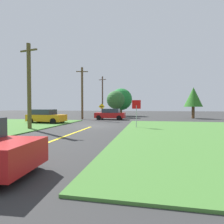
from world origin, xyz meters
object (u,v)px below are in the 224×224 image
object	(u,v)px
car_approaching_junction	(110,114)
direction_sign	(102,110)
parked_car_near_building	(46,116)
pine_tree_center	(121,99)
utility_pole_far	(102,95)
stop_sign	(136,108)
oak_tree_left	(116,100)
utility_pole_mid	(82,93)
utility_pole_near	(29,86)
oak_tree_right	(193,97)

from	to	relation	value
car_approaching_junction	direction_sign	bearing A→B (deg)	6.33
parked_car_near_building	pine_tree_center	world-z (taller)	pine_tree_center
utility_pole_far	direction_sign	xyz separation A→B (m)	(2.91, -12.25, -2.89)
parked_car_near_building	car_approaching_junction	world-z (taller)	same
pine_tree_center	stop_sign	bearing A→B (deg)	-78.26
oak_tree_left	pine_tree_center	distance (m)	5.10
pine_tree_center	utility_pole_far	bearing A→B (deg)	163.45
oak_tree_left	pine_tree_center	size ratio (longest dim) A/B	0.84
car_approaching_junction	utility_pole_far	size ratio (longest dim) A/B	0.52
pine_tree_center	parked_car_near_building	bearing A→B (deg)	-109.17
utility_pole_mid	utility_pole_near	bearing A→B (deg)	-90.87
direction_sign	pine_tree_center	world-z (taller)	pine_tree_center
utility_pole_far	direction_sign	size ratio (longest dim) A/B	3.54
car_approaching_junction	parked_car_near_building	bearing A→B (deg)	50.56
utility_pole_near	direction_sign	size ratio (longest dim) A/B	3.04
stop_sign	utility_pole_near	distance (m)	9.55
parked_car_near_building	oak_tree_right	xyz separation A→B (m)	(19.01, 12.33, 2.66)
utility_pole_far	oak_tree_left	bearing A→B (deg)	-57.58
utility_pole_mid	utility_pole_far	distance (m)	12.36
parked_car_near_building	oak_tree_right	bearing A→B (deg)	37.24
stop_sign	direction_sign	world-z (taller)	stop_sign
car_approaching_junction	pine_tree_center	distance (m)	11.15
utility_pole_near	oak_tree_left	xyz separation A→B (m)	(4.35, 18.35, -0.62)
car_approaching_junction	oak_tree_right	xyz separation A→B (m)	(12.82, 5.05, 2.66)
utility_pole_near	oak_tree_left	size ratio (longest dim) A/B	1.52
stop_sign	direction_sign	size ratio (longest dim) A/B	1.06
stop_sign	utility_pole_mid	size ratio (longest dim) A/B	0.32
parked_car_near_building	car_approaching_junction	bearing A→B (deg)	53.90
direction_sign	oak_tree_right	distance (m)	15.17
utility_pole_mid	direction_sign	size ratio (longest dim) A/B	3.28
stop_sign	utility_pole_far	world-z (taller)	utility_pole_far
direction_sign	oak_tree_left	xyz separation A→B (m)	(1.13, 5.88, 1.64)
oak_tree_left	utility_pole_near	bearing A→B (deg)	-103.34
utility_pole_mid	direction_sign	xyz separation A→B (m)	(3.03, 0.11, -2.55)
car_approaching_junction	utility_pole_mid	xyz separation A→B (m)	(-4.34, -0.24, 3.24)
direction_sign	pine_tree_center	bearing A→B (deg)	82.64
direction_sign	car_approaching_junction	bearing A→B (deg)	5.40
utility_pole_mid	pine_tree_center	xyz separation A→B (m)	(4.45, 11.07, -0.61)
pine_tree_center	oak_tree_right	size ratio (longest dim) A/B	1.12
stop_sign	car_approaching_junction	xyz separation A→B (m)	(-4.40, 9.83, -0.99)
utility_pole_far	oak_tree_right	distance (m)	18.47
utility_pole_far	oak_tree_right	xyz separation A→B (m)	(17.03, -7.07, -0.91)
utility_pole_near	utility_pole_far	distance (m)	24.73
stop_sign	parked_car_near_building	size ratio (longest dim) A/B	0.57
direction_sign	oak_tree_right	world-z (taller)	oak_tree_right
utility_pole_near	utility_pole_far	world-z (taller)	utility_pole_far
oak_tree_right	utility_pole_far	bearing A→B (deg)	157.45
stop_sign	parked_car_near_building	world-z (taller)	stop_sign
car_approaching_junction	oak_tree_right	size ratio (longest dim) A/B	0.87
parked_car_near_building	utility_pole_near	bearing A→B (deg)	-68.35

